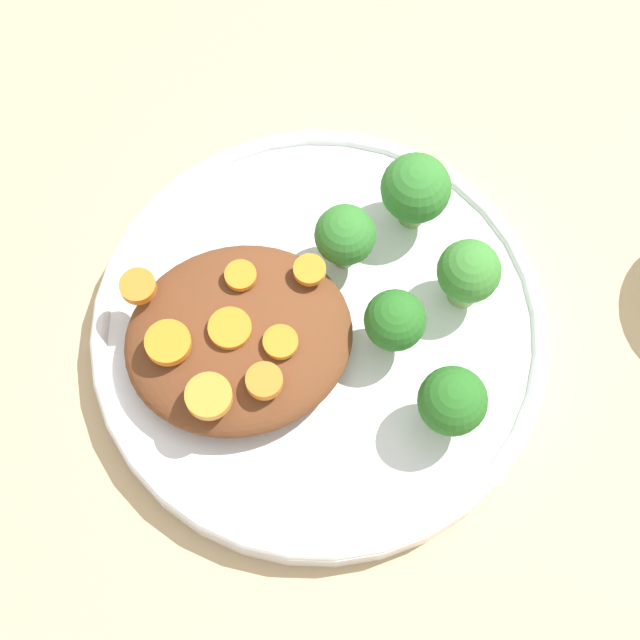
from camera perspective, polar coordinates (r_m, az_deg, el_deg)
The scene contains 16 objects.
ground_plane at distance 0.65m, azimuth 0.00°, elevation -1.15°, with size 4.00×4.00×0.00m, color tan.
plate at distance 0.63m, azimuth 0.00°, elevation -0.73°, with size 0.27×0.27×0.03m.
stew_mound at distance 0.61m, azimuth -4.36°, elevation -0.98°, with size 0.13×0.12×0.03m, color brown.
broccoli_floret_0 at distance 0.58m, azimuth 7.06°, elevation -4.36°, with size 0.04×0.04×0.05m.
broccoli_floret_1 at distance 0.61m, azimuth 7.87°, elevation 2.61°, with size 0.04×0.04×0.05m.
broccoli_floret_2 at distance 0.62m, azimuth 1.35°, elevation 4.49°, with size 0.04×0.04×0.05m.
broccoli_floret_3 at distance 0.60m, azimuth 4.02°, elevation -0.07°, with size 0.04×0.04×0.05m.
broccoli_floret_4 at distance 0.63m, azimuth 5.12°, elevation 6.93°, with size 0.04×0.04×0.06m.
carrot_slice_0 at distance 0.58m, azimuth -5.96°, elevation -4.06°, with size 0.03×0.03×0.01m, color orange.
carrot_slice_1 at distance 0.59m, azimuth -4.77°, elevation -0.67°, with size 0.02×0.02×0.00m, color orange.
carrot_slice_2 at distance 0.61m, azimuth -9.69°, elevation 1.79°, with size 0.02×0.02×0.01m, color orange.
carrot_slice_3 at distance 0.59m, azimuth -2.12°, elevation -1.18°, with size 0.02×0.02×0.00m, color orange.
carrot_slice_4 at distance 0.59m, azimuth -8.15°, elevation -1.00°, with size 0.03×0.03×0.01m, color orange.
carrot_slice_5 at distance 0.60m, azimuth -0.96°, elevation 2.60°, with size 0.02×0.02×0.00m, color orange.
carrot_slice_6 at distance 0.60m, azimuth -4.26°, elevation 2.38°, with size 0.02×0.02×0.00m, color orange.
carrot_slice_7 at distance 0.58m, azimuth -2.99°, elevation -3.26°, with size 0.02×0.02×0.01m, color orange.
Camera 1 is at (-0.06, -0.22, 0.61)m, focal length 60.00 mm.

